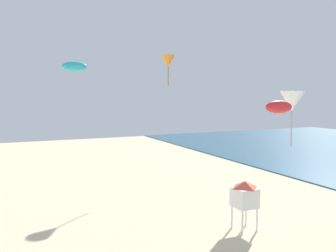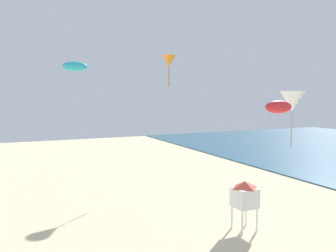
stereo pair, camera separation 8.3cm
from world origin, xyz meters
name	(u,v)px [view 1 (the left image)]	position (x,y,z in m)	size (l,w,h in m)	color
lifeguard_stand	(245,195)	(9.27, 17.58, 1.84)	(1.10, 1.10, 2.55)	white
kite_cyan_parafoil	(75,66)	(2.04, 24.30, 8.61)	(1.44, 0.40, 0.56)	#2DB7CC
kite_orange_delta_2	(168,61)	(10.93, 30.51, 9.86)	(1.17, 1.17, 2.65)	orange
kite_red_parafoil_2	(279,107)	(8.28, 14.19, 6.44)	(1.33, 0.37, 0.52)	red
kite_white_delta	(292,101)	(11.59, 16.86, 6.61)	(1.25, 1.25, 2.84)	white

